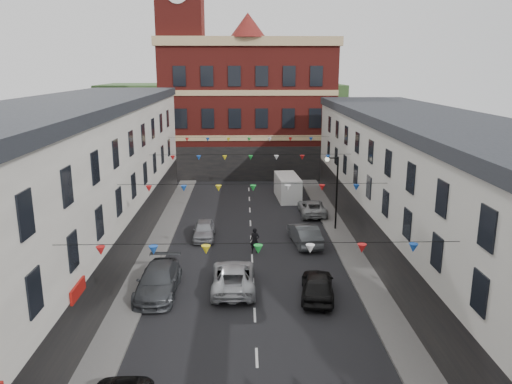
{
  "coord_description": "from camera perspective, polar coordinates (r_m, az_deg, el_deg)",
  "views": [
    {
      "loc": [
        -0.53,
        -23.99,
        12.73
      ],
      "look_at": [
        0.3,
        9.27,
        4.4
      ],
      "focal_mm": 35.0,
      "sensor_mm": 36.0,
      "label": 1
    }
  ],
  "objects": [
    {
      "name": "ground",
      "position": [
        27.17,
        -0.14,
        -13.88
      ],
      "size": [
        160.0,
        160.0,
        0.0
      ],
      "primitive_type": "plane",
      "color": "black",
      "rests_on": "ground"
    },
    {
      "name": "pavement_left",
      "position": [
        29.6,
        -14.0,
        -11.7
      ],
      "size": [
        1.8,
        64.0,
        0.15
      ],
      "primitive_type": "cube",
      "color": "#605E5B",
      "rests_on": "ground"
    },
    {
      "name": "pavement_right",
      "position": [
        29.85,
        13.4,
        -11.44
      ],
      "size": [
        1.8,
        64.0,
        0.15
      ],
      "primitive_type": "cube",
      "color": "#605E5B",
      "rests_on": "ground"
    },
    {
      "name": "terrace_left",
      "position": [
        28.38,
        -24.74,
        -2.34
      ],
      "size": [
        8.4,
        56.0,
        10.7
      ],
      "color": "beige",
      "rests_on": "ground"
    },
    {
      "name": "terrace_right",
      "position": [
        28.96,
        23.83,
        -2.97
      ],
      "size": [
        8.4,
        56.0,
        9.7
      ],
      "color": "beige",
      "rests_on": "ground"
    },
    {
      "name": "civic_building",
      "position": [
        62.11,
        -0.95,
        9.81
      ],
      "size": [
        20.6,
        13.3,
        18.5
      ],
      "color": "maroon",
      "rests_on": "ground"
    },
    {
      "name": "clock_tower",
      "position": [
        59.44,
        -8.5,
        16.03
      ],
      "size": [
        5.6,
        5.6,
        30.0
      ],
      "color": "maroon",
      "rests_on": "ground"
    },
    {
      "name": "distant_hill",
      "position": [
        86.41,
        -3.77,
        8.89
      ],
      "size": [
        40.0,
        14.0,
        10.0
      ],
      "primitive_type": "cube",
      "color": "#2E5326",
      "rests_on": "ground"
    },
    {
      "name": "street_lamp",
      "position": [
        39.64,
        8.9,
        1.02
      ],
      "size": [
        1.1,
        0.36,
        6.0
      ],
      "color": "black",
      "rests_on": "ground"
    },
    {
      "name": "car_left_d",
      "position": [
        29.68,
        -11.11,
        -9.93
      ],
      "size": [
        2.31,
        5.53,
        1.59
      ],
      "primitive_type": "imported",
      "rotation": [
        0.0,
        0.0,
        -0.01
      ],
      "color": "#404348",
      "rests_on": "ground"
    },
    {
      "name": "car_left_e",
      "position": [
        38.36,
        -5.96,
        -4.34
      ],
      "size": [
        1.65,
        3.97,
        1.34
      ],
      "primitive_type": "imported",
      "rotation": [
        0.0,
        0.0,
        0.02
      ],
      "color": "gray",
      "rests_on": "ground"
    },
    {
      "name": "car_right_d",
      "position": [
        28.89,
        7.04,
        -10.52
      ],
      "size": [
        2.37,
        4.69,
        1.53
      ],
      "primitive_type": "imported",
      "rotation": [
        0.0,
        0.0,
        3.01
      ],
      "color": "black",
      "rests_on": "ground"
    },
    {
      "name": "car_right_e",
      "position": [
        37.1,
        5.55,
        -4.8
      ],
      "size": [
        2.28,
        4.92,
        1.56
      ],
      "primitive_type": "imported",
      "rotation": [
        0.0,
        0.0,
        3.28
      ],
      "color": "#494D50",
      "rests_on": "ground"
    },
    {
      "name": "car_right_f",
      "position": [
        44.49,
        6.42,
        -1.77
      ],
      "size": [
        2.21,
        4.78,
        1.33
      ],
      "primitive_type": "imported",
      "rotation": [
        0.0,
        0.0,
        3.14
      ],
      "color": "#9B9E9F",
      "rests_on": "ground"
    },
    {
      "name": "moving_car",
      "position": [
        29.82,
        -2.59,
        -9.65
      ],
      "size": [
        2.54,
        5.42,
        1.5
      ],
      "primitive_type": "imported",
      "rotation": [
        0.0,
        0.0,
        3.15
      ],
      "color": "silver",
      "rests_on": "ground"
    },
    {
      "name": "white_van",
      "position": [
        49.58,
        3.62,
        0.54
      ],
      "size": [
        2.39,
        5.41,
        2.34
      ],
      "primitive_type": "cube",
      "rotation": [
        0.0,
        0.0,
        0.07
      ],
      "color": "white",
      "rests_on": "ground"
    },
    {
      "name": "pedestrian",
      "position": [
        35.21,
        -0.14,
        -5.58
      ],
      "size": [
        0.72,
        0.53,
        1.8
      ],
      "primitive_type": "imported",
      "rotation": [
        0.0,
        0.0,
        -0.16
      ],
      "color": "black",
      "rests_on": "ground"
    }
  ]
}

